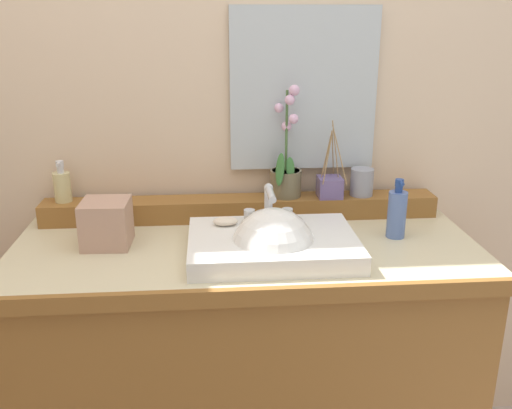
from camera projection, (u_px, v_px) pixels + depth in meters
The scene contains 12 objects.
wall_back at pixel (237, 96), 1.85m from camera, with size 3.15×0.20×2.43m, color beige.
vanity_cabinet at pixel (247, 371), 1.74m from camera, with size 1.32×0.57×0.85m.
back_ledge at pixel (241, 208), 1.80m from camera, with size 1.24×0.10×0.07m, color brown.
sink_basin at pixel (273, 248), 1.53m from camera, with size 0.45×0.33×0.26m.
soap_bar at pixel (225, 221), 1.60m from camera, with size 0.07×0.04×0.02m, color beige.
potted_plant at pixel (286, 171), 1.78m from camera, with size 0.10×0.11×0.35m.
soap_dispenser at pixel (62, 186), 1.74m from camera, with size 0.05×0.05×0.13m.
tumbler_cup at pixel (362, 182), 1.80m from camera, with size 0.07×0.07×0.09m, color #91939F.
reed_diffuser at pixel (330, 186), 1.79m from camera, with size 0.08×0.10×0.25m.
lotion_bottle at pixel (397, 213), 1.63m from camera, with size 0.05×0.06×0.18m.
tissue_box at pixel (106, 223), 1.58m from camera, with size 0.13×0.13×0.13m, color tan.
mirror at pixel (304, 90), 1.75m from camera, with size 0.46×0.02×0.50m, color silver.
Camera 1 is at (-0.09, -1.48, 1.47)m, focal length 39.62 mm.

